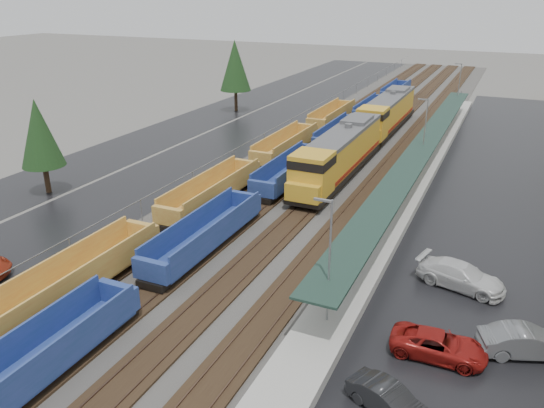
{
  "coord_description": "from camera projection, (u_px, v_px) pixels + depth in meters",
  "views": [
    {
      "loc": [
        17.19,
        -4.38,
        18.05
      ],
      "look_at": [
        0.77,
        31.67,
        2.0
      ],
      "focal_mm": 35.0,
      "sensor_mm": 36.0,
      "label": 1
    }
  ],
  "objects": [
    {
      "name": "ballast_strip",
      "position": [
        358.0,
        142.0,
        67.66
      ],
      "size": [
        20.0,
        160.0,
        0.08
      ],
      "primitive_type": "cube",
      "color": "#302D2B",
      "rests_on": "ground"
    },
    {
      "name": "trackbed",
      "position": [
        358.0,
        141.0,
        67.62
      ],
      "size": [
        14.6,
        160.0,
        0.22
      ],
      "color": "black",
      "rests_on": "ground"
    },
    {
      "name": "west_parking_lot",
      "position": [
        253.0,
        130.0,
        73.44
      ],
      "size": [
        10.0,
        160.0,
        0.02
      ],
      "primitive_type": "cube",
      "color": "black",
      "rests_on": "ground"
    },
    {
      "name": "west_road",
      "position": [
        192.0,
        123.0,
        77.28
      ],
      "size": [
        9.0,
        160.0,
        0.02
      ],
      "primitive_type": "cube",
      "color": "black",
      "rests_on": "ground"
    },
    {
      "name": "east_commuter_lot",
      "position": [
        518.0,
        188.0,
        51.94
      ],
      "size": [
        16.0,
        100.0,
        0.02
      ],
      "primitive_type": "cube",
      "color": "black",
      "rests_on": "ground"
    },
    {
      "name": "station_platform",
      "position": [
        421.0,
        168.0,
        55.33
      ],
      "size": [
        3.0,
        80.0,
        8.0
      ],
      "color": "#9E9B93",
      "rests_on": "ground"
    },
    {
      "name": "chainlink_fence",
      "position": [
        285.0,
        125.0,
        69.41
      ],
      "size": [
        0.08,
        160.04,
        2.02
      ],
      "color": "gray",
      "rests_on": "ground"
    },
    {
      "name": "tree_west_near",
      "position": [
        39.0,
        133.0,
        48.64
      ],
      "size": [
        3.96,
        3.96,
        9.0
      ],
      "color": "#332316",
      "rests_on": "ground"
    },
    {
      "name": "tree_west_far",
      "position": [
        235.0,
        65.0,
        82.27
      ],
      "size": [
        4.84,
        4.84,
        11.0
      ],
      "color": "#332316",
      "rests_on": "ground"
    },
    {
      "name": "locomotive_lead",
      "position": [
        339.0,
        154.0,
        53.44
      ],
      "size": [
        3.35,
        22.09,
        5.0
      ],
      "color": "black",
      "rests_on": "ground"
    },
    {
      "name": "locomotive_trail",
      "position": [
        387.0,
        113.0,
        71.16
      ],
      "size": [
        3.35,
        22.09,
        5.0
      ],
      "color": "black",
      "rests_on": "ground"
    },
    {
      "name": "well_string_yellow",
      "position": [
        156.0,
        229.0,
        40.25
      ],
      "size": [
        2.74,
        98.46,
        2.43
      ],
      "color": "#B77733",
      "rests_on": "ground"
    },
    {
      "name": "well_string_blue",
      "position": [
        290.0,
        172.0,
        52.91
      ],
      "size": [
        2.67,
        111.48,
        2.37
      ],
      "color": "navy",
      "rests_on": "ground"
    },
    {
      "name": "parked_car_east_a",
      "position": [
        389.0,
        401.0,
        24.11
      ],
      "size": [
        3.01,
        4.41,
        1.38
      ],
      "primitive_type": "imported",
      "rotation": [
        0.0,
        0.0,
        1.16
      ],
      "color": "black",
      "rests_on": "ground"
    },
    {
      "name": "parked_car_east_b",
      "position": [
        439.0,
        345.0,
        27.85
      ],
      "size": [
        2.39,
        5.03,
        1.39
      ],
      "primitive_type": "imported",
      "rotation": [
        0.0,
        0.0,
        1.59
      ],
      "color": "maroon",
      "rests_on": "ground"
    },
    {
      "name": "parked_car_east_c",
      "position": [
        461.0,
        276.0,
        34.35
      ],
      "size": [
        3.59,
        6.03,
        1.64
      ],
      "primitive_type": "imported",
      "rotation": [
        0.0,
        0.0,
        1.33
      ],
      "color": "silver",
      "rests_on": "ground"
    },
    {
      "name": "parked_car_east_e",
      "position": [
        527.0,
        342.0,
        27.94
      ],
      "size": [
        3.35,
        5.15,
        1.6
      ],
      "primitive_type": "imported",
      "rotation": [
        0.0,
        0.0,
        1.94
      ],
      "color": "#5D5F62",
      "rests_on": "ground"
    }
  ]
}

